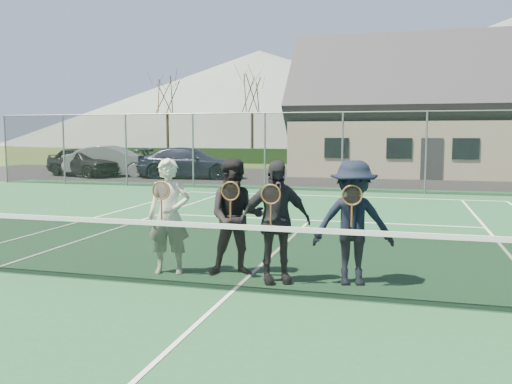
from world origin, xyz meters
The scene contains 19 objects.
ground centered at (0.00, 20.00, 0.00)m, with size 220.00×220.00×0.00m, color #334A1A.
court_surface centered at (0.00, 0.00, 0.01)m, with size 30.00×30.00×0.02m, color #1C4C2B.
tarmac_carpark centered at (-4.00, 20.00, 0.01)m, with size 40.00×12.00×0.01m, color black.
hedge_row centered at (0.00, 32.00, 0.55)m, with size 40.00×1.20×1.10m, color black.
hill_west centered at (-25.00, 95.00, 9.00)m, with size 110.00×110.00×18.00m, color slate.
car_a centered at (-13.76, 17.67, 0.77)m, with size 1.81×4.51×1.54m, color black.
car_b centered at (-12.31, 18.10, 0.79)m, with size 1.67×4.78×1.57m, color gray.
car_c centered at (-7.95, 17.95, 0.76)m, with size 2.13×5.23×1.52m, color #191C33.
court_markings centered at (0.00, 0.00, 0.02)m, with size 11.03×23.83×0.01m.
tennis_net centered at (0.00, 0.00, 0.54)m, with size 11.68×0.08×1.10m.
perimeter_fence centered at (0.00, 13.50, 1.52)m, with size 30.07×0.07×3.02m.
clubhouse centered at (4.00, 24.00, 3.99)m, with size 15.60×8.20×7.70m.
tree_a centered at (-16.00, 33.00, 5.79)m, with size 3.20×3.20×7.77m.
tree_b centered at (-9.00, 33.00, 5.79)m, with size 3.20×3.20×7.77m.
tree_c centered at (2.00, 33.00, 5.79)m, with size 3.20×3.20×7.77m.
player_a centered at (-1.26, 0.70, 0.92)m, with size 0.73×0.56×1.80m.
player_b centered at (-0.23, 0.89, 0.92)m, with size 1.03×0.90×1.80m.
player_c centered at (0.45, 0.64, 0.92)m, with size 1.14×0.84×1.80m.
player_d centered at (1.56, 0.82, 0.92)m, with size 1.28×0.91×1.80m.
Camera 1 is at (2.24, -6.96, 2.20)m, focal length 38.00 mm.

